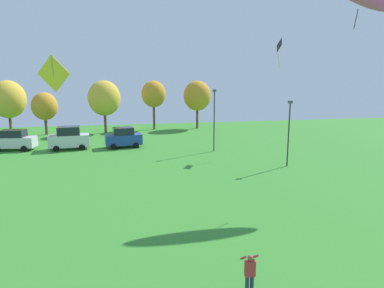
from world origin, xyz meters
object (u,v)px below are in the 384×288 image
light_post_0 (289,130)px  light_post_1 (214,117)px  person_standing_near_foreground (250,273)px  treeline_tree_3 (104,98)px  treeline_tree_1 (8,99)px  parked_car_second_from_left (69,138)px  treeline_tree_2 (45,106)px  kite_flying_4 (279,46)px  treeline_tree_5 (197,96)px  parked_car_leftmost (14,140)px  kite_flying_5 (54,74)px  parked_car_third_from_left (124,138)px  treeline_tree_4 (154,94)px

light_post_0 → light_post_1: 8.82m
person_standing_near_foreground → treeline_tree_3: bearing=124.2°
light_post_0 → treeline_tree_1: size_ratio=0.78×
parked_car_second_from_left → light_post_1: light_post_1 is taller
treeline_tree_2 → parked_car_second_from_left: bearing=-67.7°
parked_car_second_from_left → light_post_0: bearing=-34.8°
person_standing_near_foreground → light_post_1: 24.92m
kite_flying_4 → light_post_0: kite_flying_4 is taller
treeline_tree_1 → treeline_tree_5: treeline_tree_1 is taller
parked_car_leftmost → treeline_tree_3: treeline_tree_3 is taller
parked_car_leftmost → light_post_1: light_post_1 is taller
light_post_0 → treeline_tree_5: size_ratio=0.79×
kite_flying_5 → treeline_tree_2: kite_flying_5 is taller
parked_car_third_from_left → treeline_tree_3: 12.03m
treeline_tree_4 → treeline_tree_5: 6.67m
kite_flying_4 → parked_car_second_from_left: (-22.11, 4.44, -9.70)m
treeline_tree_2 → treeline_tree_1: bearing=157.0°
light_post_1 → treeline_tree_1: 30.50m
parked_car_leftmost → parked_car_third_from_left: bearing=3.5°
treeline_tree_2 → treeline_tree_4: (15.10, 2.01, 1.41)m
treeline_tree_4 → kite_flying_5: bearing=-116.3°
kite_flying_4 → treeline_tree_5: size_ratio=0.43×
treeline_tree_1 → treeline_tree_3: treeline_tree_1 is taller
kite_flying_5 → treeline_tree_5: size_ratio=0.42×
person_standing_near_foreground → light_post_0: 19.64m
person_standing_near_foreground → treeline_tree_3: (-6.60, 39.42, 4.01)m
light_post_1 → parked_car_third_from_left: bearing=156.7°
kite_flying_5 → parked_car_leftmost: (-6.08, 8.37, -6.95)m
parked_car_third_from_left → treeline_tree_2: 15.56m
kite_flying_5 → person_standing_near_foreground: bearing=-64.8°
parked_car_second_from_left → treeline_tree_4: treeline_tree_4 is taller
kite_flying_4 → treeline_tree_3: 25.04m
person_standing_near_foreground → treeline_tree_4: 41.74m
treeline_tree_5 → treeline_tree_1: bearing=179.0°
parked_car_second_from_left → treeline_tree_3: bearing=68.2°
kite_flying_4 → treeline_tree_2: size_ratio=0.54×
treeline_tree_2 → treeline_tree_4: 15.30m
treeline_tree_1 → treeline_tree_4: (20.25, -0.18, 0.53)m
treeline_tree_3 → treeline_tree_4: (7.13, 2.08, 0.39)m
kite_flying_5 → parked_car_third_from_left: size_ratio=0.74×
parked_car_leftmost → treeline_tree_1: (-3.89, 12.59, 3.67)m
treeline_tree_3 → light_post_0: bearing=-53.8°
treeline_tree_4 → parked_car_leftmost: bearing=-142.8°
treeline_tree_4 → light_post_0: bearing=-69.1°
parked_car_leftmost → treeline_tree_5: size_ratio=0.63×
parked_car_leftmost → person_standing_near_foreground: bearing=-53.9°
kite_flying_4 → parked_car_leftmost: 30.06m
kite_flying_5 → treeline_tree_4: (10.28, 20.79, -2.74)m
treeline_tree_3 → treeline_tree_4: treeline_tree_3 is taller
person_standing_near_foreground → parked_car_third_from_left: 28.57m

